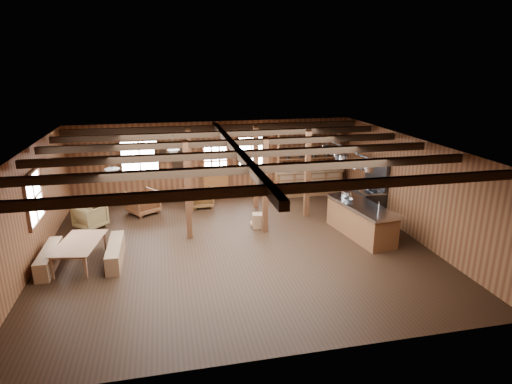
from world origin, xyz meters
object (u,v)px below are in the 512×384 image
dining_table (82,253)px  armchair_b (202,197)px  commercial_range (368,195)px  armchair_a (143,202)px  kitchen_island (361,220)px  armchair_c (90,216)px

dining_table → armchair_b: size_ratio=2.23×
commercial_range → armchair_a: bearing=168.2°
kitchen_island → armchair_b: size_ratio=3.49×
commercial_range → armchair_c: size_ratio=2.32×
armchair_b → commercial_range: bearing=159.3°
commercial_range → kitchen_island: bearing=-121.5°
armchair_a → armchair_b: bearing=154.0°
commercial_range → armchair_c: (-8.70, 0.55, -0.24)m
kitchen_island → commercial_range: 2.02m
kitchen_island → commercial_range: size_ratio=1.43×
commercial_range → armchair_a: size_ratio=2.10×
armchair_b → armchair_a: bearing=5.6°
dining_table → armchair_c: size_ratio=2.13×
kitchen_island → armchair_a: 6.95m
kitchen_island → dining_table: size_ratio=1.57×
dining_table → armchair_c: bearing=13.3°
commercial_range → dining_table: commercial_range is taller
kitchen_island → armchair_b: bearing=132.0°
armchair_a → armchair_c: 1.77m
armchair_c → dining_table: bearing=136.5°
armchair_b → armchair_c: bearing=17.4°
kitchen_island → commercial_range: (1.05, 1.72, 0.12)m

